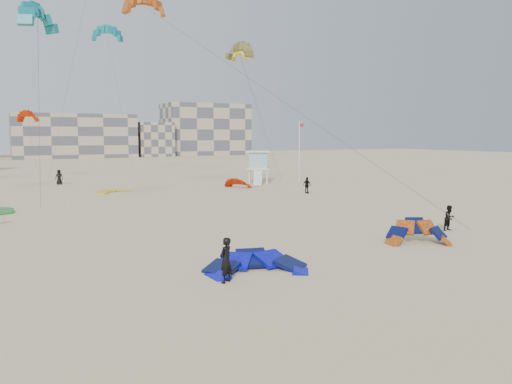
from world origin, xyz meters
name	(u,v)px	position (x,y,z in m)	size (l,w,h in m)	color
ground	(237,287)	(0.00, 0.00, 0.00)	(320.00, 320.00, 0.00)	#D0B98B
kite_ground_blue	(257,272)	(1.80, 1.64, 0.00)	(4.77, 4.83, 1.40)	#0E13D9
kite_ground_orange	(418,244)	(12.64, 2.70, 0.00)	(3.52, 2.92, 2.11)	orange
kite_ground_red_far	(238,187)	(16.61, 35.52, 0.00)	(3.37, 3.08, 1.78)	#C11A00
kite_ground_yellow	(112,192)	(2.14, 36.89, 0.00)	(3.48, 3.66, 0.41)	#D3C60F
kitesurfer_main	(226,260)	(-0.16, 0.73, 0.96)	(0.70, 0.46, 1.92)	black
kitesurfer_b	(450,218)	(17.33, 4.71, 0.83)	(0.80, 0.63, 1.65)	black
kitesurfer_d	(307,185)	(20.51, 26.55, 0.87)	(1.02, 0.43, 1.74)	black
kitesurfer_e	(59,177)	(-2.00, 48.81, 0.94)	(0.92, 0.60, 1.89)	black
kitesurfer_f	(259,170)	(27.32, 50.88, 0.86)	(1.59, 0.51, 1.71)	black
kite_fly_teal_a	(38,20)	(-5.56, 20.73, 14.13)	(4.80, 4.80, 14.39)	#0F898E
kite_fly_orange	(144,6)	(3.85, 27.95, 17.67)	(12.56, 29.29, 18.08)	orange
kite_fly_olive	(239,52)	(14.68, 30.97, 14.90)	(8.51, 4.34, 15.17)	brown
kite_fly_yellow	(240,56)	(22.52, 47.50, 17.38)	(10.55, 6.84, 17.60)	#D3C60F
kite_fly_teal_b	(107,35)	(6.16, 57.75, 20.58)	(5.05, 7.44, 20.79)	#0F898E
kite_fly_red	(28,117)	(-4.89, 56.75, 8.57)	(4.15, 6.23, 8.75)	#C11A00
lifeguard_tower_near	(258,167)	(21.15, 39.06, 2.07)	(4.01, 6.27, 4.18)	white
flagpole	(299,151)	(26.32, 37.48, 4.18)	(0.65, 0.10, 7.97)	white
condo_mid	(74,136)	(10.00, 130.00, 6.00)	(32.00, 16.00, 12.00)	tan
condo_east	(205,130)	(50.00, 132.00, 8.00)	(26.00, 14.00, 16.00)	tan
condo_fill_right	(153,139)	(32.00, 128.00, 5.00)	(10.00, 10.00, 10.00)	tan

